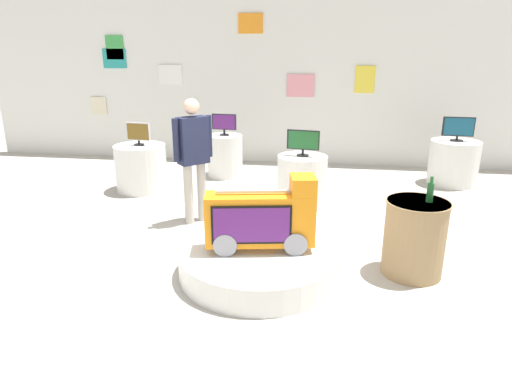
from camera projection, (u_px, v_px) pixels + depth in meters
name	position (u px, v px, depth m)	size (l,w,h in m)	color
ground_plane	(230.00, 271.00, 4.65)	(30.00, 30.00, 0.00)	#B2ADA3
back_wall_display	(278.00, 82.00, 8.73)	(12.33, 0.13, 3.25)	silver
main_display_pedestal	(260.00, 261.00, 4.56)	(1.66, 1.66, 0.28)	silver
novelty_firetruck_tv	(262.00, 221.00, 4.42)	(1.12, 0.51, 0.77)	gray
display_pedestal_left_rear	(141.00, 168.00, 7.23)	(0.83, 0.83, 0.76)	silver
tv_on_left_rear	(138.00, 133.00, 7.05)	(0.41, 0.17, 0.36)	black
display_pedestal_center_rear	(453.00, 163.00, 7.57)	(0.81, 0.81, 0.76)	silver
tv_on_center_rear	(458.00, 128.00, 7.38)	(0.51, 0.20, 0.40)	black
display_pedestal_right_rear	(302.00, 181.00, 6.51)	(0.73, 0.73, 0.76)	silver
tv_on_right_rear	(303.00, 141.00, 6.32)	(0.47, 0.17, 0.38)	black
display_pedestal_far_right	(225.00, 156.00, 8.07)	(0.65, 0.65, 0.76)	silver
tv_on_far_right	(224.00, 123.00, 7.88)	(0.45, 0.16, 0.38)	black
side_table_round	(414.00, 237.00, 4.48)	(0.63, 0.63, 0.79)	#9E7F56
bottle_on_side_table	(430.00, 192.00, 4.33)	(0.07, 0.07, 0.26)	#195926
shopper_browsing_near_truck	(193.00, 152.00, 5.71)	(0.42, 0.42, 1.65)	#B2ADA3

